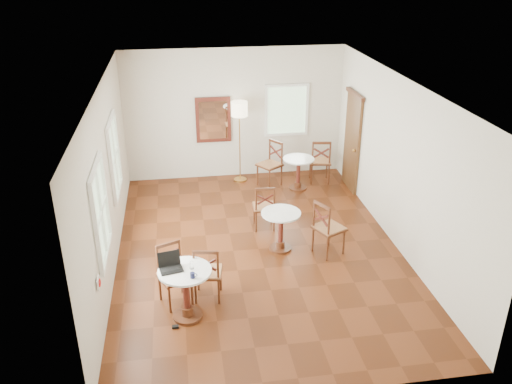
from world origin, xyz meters
TOP-DOWN VIEW (x-y plane):
  - ground at (0.00, 0.00)m, footprint 7.00×7.00m
  - room_shell at (-0.06, 0.27)m, footprint 5.02×7.02m
  - cafe_table_near at (-1.34, -1.76)m, footprint 0.77×0.77m
  - cafe_table_mid at (0.39, -0.06)m, footprint 0.70×0.70m
  - cafe_table_back at (1.29, 2.48)m, footprint 0.69×0.69m
  - chair_near_a at (-1.00, -1.33)m, footprint 0.50×0.50m
  - chair_near_b at (-1.50, -1.35)m, footprint 0.59×0.59m
  - chair_mid_a at (0.23, 0.77)m, footprint 0.44×0.44m
  - chair_mid_b at (1.18, -0.32)m, footprint 0.63×0.63m
  - chair_back_a at (1.87, 2.79)m, footprint 0.55×0.55m
  - chair_back_b at (0.71, 2.80)m, footprint 0.66×0.66m
  - floor_lamp at (0.06, 3.15)m, footprint 0.37×0.37m
  - laptop at (-1.54, -1.67)m, footprint 0.37×0.32m
  - mouse at (-1.41, -1.70)m, footprint 0.09×0.06m
  - navy_mug at (-1.23, -1.97)m, footprint 0.10×0.07m
  - water_glass at (-1.23, -1.73)m, footprint 0.07×0.07m
  - power_adapter at (-1.52, -1.99)m, footprint 0.09×0.06m

SIDE VIEW (x-z plane):
  - ground at x=0.00m, z-range 0.00..0.00m
  - power_adapter at x=-1.52m, z-range 0.00..0.04m
  - cafe_table_back at x=1.29m, z-range 0.09..0.82m
  - chair_mid_a at x=0.23m, z-range 0.00..0.92m
  - cafe_table_mid at x=0.39m, z-range 0.09..0.83m
  - chair_near_a at x=-1.00m, z-range 0.00..0.94m
  - chair_near_b at x=-1.50m, z-range 0.00..0.96m
  - cafe_table_near at x=-1.34m, z-range 0.10..0.91m
  - chair_mid_b at x=1.18m, z-range 0.00..1.02m
  - chair_back_b at x=0.71m, z-range 0.00..1.02m
  - chair_back_a at x=1.87m, z-range 0.00..1.03m
  - mouse at x=-1.41m, z-range 0.81..0.85m
  - navy_mug at x=-1.23m, z-range 0.81..0.89m
  - water_glass at x=-1.23m, z-range 0.81..0.92m
  - laptop at x=-1.54m, z-range 0.76..0.98m
  - floor_lamp at x=0.06m, z-range 0.65..2.53m
  - room_shell at x=-0.06m, z-range 0.38..3.39m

